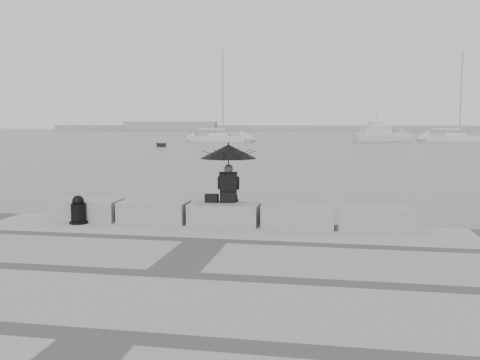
% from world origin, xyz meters
% --- Properties ---
extents(ground, '(360.00, 360.00, 0.00)m').
position_xyz_m(ground, '(0.00, 0.00, 0.00)').
color(ground, '#4A4D4F').
rests_on(ground, ground).
extents(promenade, '(34.00, 14.00, 0.50)m').
position_xyz_m(promenade, '(0.00, -7.00, 0.25)').
color(promenade, gray).
rests_on(promenade, ground).
extents(stone_block_far_left, '(1.60, 0.80, 0.50)m').
position_xyz_m(stone_block_far_left, '(-3.40, -0.45, 0.75)').
color(stone_block_far_left, slate).
rests_on(stone_block_far_left, promenade).
extents(stone_block_left, '(1.60, 0.80, 0.50)m').
position_xyz_m(stone_block_left, '(-1.70, -0.45, 0.75)').
color(stone_block_left, slate).
rests_on(stone_block_left, promenade).
extents(stone_block_centre, '(1.60, 0.80, 0.50)m').
position_xyz_m(stone_block_centre, '(0.00, -0.45, 0.75)').
color(stone_block_centre, slate).
rests_on(stone_block_centre, promenade).
extents(stone_block_right, '(1.60, 0.80, 0.50)m').
position_xyz_m(stone_block_right, '(1.70, -0.45, 0.75)').
color(stone_block_right, slate).
rests_on(stone_block_right, promenade).
extents(stone_block_far_right, '(1.60, 0.80, 0.50)m').
position_xyz_m(stone_block_far_right, '(3.40, -0.45, 0.75)').
color(stone_block_far_right, slate).
rests_on(stone_block_far_right, promenade).
extents(seated_person, '(1.34, 1.34, 1.39)m').
position_xyz_m(seated_person, '(0.05, -0.22, 2.04)').
color(seated_person, black).
rests_on(seated_person, stone_block_centre).
extents(bag, '(0.30, 0.17, 0.19)m').
position_xyz_m(bag, '(-0.33, -0.33, 1.10)').
color(bag, black).
rests_on(bag, stone_block_centre).
extents(mooring_bollard, '(0.43, 0.43, 0.67)m').
position_xyz_m(mooring_bollard, '(-3.37, -0.94, 0.78)').
color(mooring_bollard, black).
rests_on(mooring_bollard, promenade).
extents(distant_landmass, '(180.00, 8.00, 2.80)m').
position_xyz_m(distant_landmass, '(-8.14, 154.51, 0.90)').
color(distant_landmass, gray).
rests_on(distant_landmass, ground).
extents(sailboat_left, '(7.87, 2.72, 12.90)m').
position_xyz_m(sailboat_left, '(-14.01, 62.45, 0.52)').
color(sailboat_left, '#B8B8BA').
rests_on(sailboat_left, ground).
extents(sailboat_right, '(8.39, 3.40, 12.90)m').
position_xyz_m(sailboat_right, '(19.36, 69.48, 0.52)').
color(sailboat_right, '#B8B8BA').
rests_on(sailboat_right, ground).
extents(motor_cruiser, '(8.46, 5.11, 4.50)m').
position_xyz_m(motor_cruiser, '(8.90, 69.68, 0.89)').
color(motor_cruiser, '#B8B8BA').
rests_on(motor_cruiser, ground).
extents(dinghy, '(3.17, 2.24, 0.49)m').
position_xyz_m(dinghy, '(-17.48, 46.83, 0.25)').
color(dinghy, slate).
rests_on(dinghy, ground).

